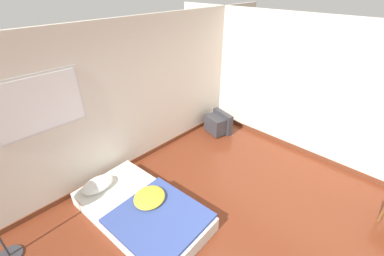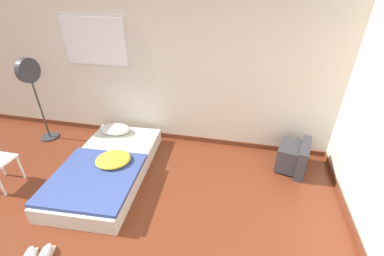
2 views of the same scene
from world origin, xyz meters
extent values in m
plane|color=maroon|center=(0.00, 0.00, 0.00)|extent=(20.00, 20.00, 0.00)
cube|color=silver|center=(0.00, 2.66, 1.30)|extent=(7.78, 0.06, 2.60)
cube|color=brown|center=(0.00, 2.62, 0.04)|extent=(7.78, 0.02, 0.09)
cube|color=silver|center=(-1.17, 2.62, 1.67)|extent=(1.15, 0.01, 0.81)
cube|color=white|center=(-1.17, 2.61, 1.67)|extent=(1.08, 0.01, 0.74)
cube|color=silver|center=(2.72, 0.00, 1.30)|extent=(0.06, 7.65, 2.60)
cube|color=brown|center=(2.68, 0.00, 0.04)|extent=(0.02, 7.65, 0.09)
cube|color=silver|center=(-0.59, 1.46, 0.12)|extent=(1.22, 2.09, 0.23)
ellipsoid|color=white|center=(-0.83, 2.23, 0.30)|extent=(0.54, 0.37, 0.14)
cube|color=#384C93|center=(-0.56, 1.07, 0.26)|extent=(1.19, 1.24, 0.05)
ellipsoid|color=yellow|center=(-0.45, 1.42, 0.32)|extent=(0.62, 0.59, 0.11)
cube|color=#333338|center=(2.03, 2.20, 0.22)|extent=(0.40, 0.54, 0.38)
cube|color=#333338|center=(2.23, 2.15, 0.24)|extent=(0.26, 0.60, 0.47)
cube|color=black|center=(2.29, 2.14, 0.25)|extent=(0.12, 0.47, 0.34)
cube|color=brown|center=(1.77, -1.12, 0.21)|extent=(0.05, 0.05, 0.42)
cylinder|color=#333338|center=(-2.16, 2.16, 0.01)|extent=(0.31, 0.31, 0.02)
camera|label=1|loc=(-1.97, -0.91, 3.10)|focal=24.00mm
camera|label=2|loc=(1.27, -1.19, 2.55)|focal=24.00mm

